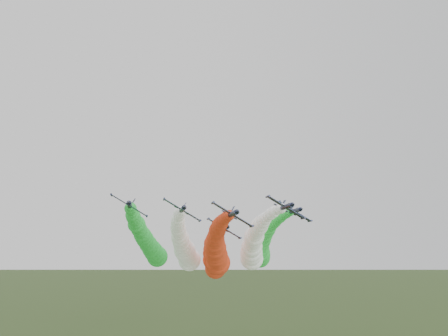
{
  "coord_description": "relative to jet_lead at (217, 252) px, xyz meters",
  "views": [
    {
      "loc": [
        -20.4,
        -92.55,
        37.47
      ],
      "look_at": [
        -2.32,
        7.37,
        57.3
      ],
      "focal_mm": 35.0,
      "sensor_mm": 36.0,
      "label": 1
    }
  ],
  "objects": [
    {
      "name": "jet_outer_right",
      "position": [
        19.81,
        18.36,
        2.25
      ],
      "size": [
        17.3,
        77.97,
        18.81
      ],
      "rotation": [
        0.0,
        0.53,
        0.0
      ],
      "color": "black",
      "rests_on": "ground"
    },
    {
      "name": "jet_inner_left",
      "position": [
        -9.32,
        11.12,
        1.47
      ],
      "size": [
        17.36,
        78.04,
        18.87
      ],
      "rotation": [
        0.0,
        0.53,
        0.0
      ],
      "color": "black",
      "rests_on": "ground"
    },
    {
      "name": "jet_outer_left",
      "position": [
        -21.42,
        13.31,
        2.97
      ],
      "size": [
        17.06,
        77.73,
        18.57
      ],
      "rotation": [
        0.0,
        0.53,
        0.0
      ],
      "color": "black",
      "rests_on": "ground"
    },
    {
      "name": "jet_trail",
      "position": [
        2.26,
        21.8,
        -2.04
      ],
      "size": [
        17.42,
        78.09,
        18.93
      ],
      "rotation": [
        0.0,
        0.53,
        0.0
      ],
      "color": "black",
      "rests_on": "ground"
    },
    {
      "name": "jet_inner_right",
      "position": [
        13.43,
        6.14,
        1.98
      ],
      "size": [
        17.44,
        78.12,
        18.96
      ],
      "rotation": [
        0.0,
        0.53,
        0.0
      ],
      "color": "black",
      "rests_on": "ground"
    },
    {
      "name": "jet_lead",
      "position": [
        0.0,
        0.0,
        0.0
      ],
      "size": [
        16.69,
        77.37,
        18.2
      ],
      "rotation": [
        0.0,
        0.53,
        0.0
      ],
      "color": "black",
      "rests_on": "ground"
    }
  ]
}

